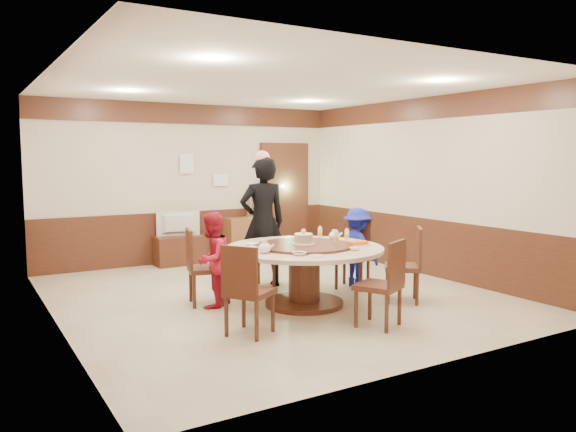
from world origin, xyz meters
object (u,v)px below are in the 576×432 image
person_red (212,260)px  person_blue (358,247)px  person_standing (263,222)px  side_cabinet (247,237)px  tv_stand (179,250)px  shrimp_platter (357,244)px  television (179,224)px  birthday_cake (303,239)px  banquet_table (304,264)px  thermos (250,207)px

person_red → person_blue: (2.24, -0.05, -0.02)m
person_standing → person_red: 1.30m
person_blue → side_cabinet: 2.98m
person_blue → tv_stand: size_ratio=1.34×
person_standing → person_red: size_ratio=1.57×
person_red → shrimp_platter: bearing=113.7°
tv_stand → person_red: bearing=-101.9°
person_red → side_cabinet: 3.49m
television → person_blue: bearing=129.7°
birthday_cake → person_blue: bearing=20.6°
banquet_table → thermos: bearing=74.1°
television → person_standing: bearing=112.4°
person_red → shrimp_platter: 1.83m
shrimp_platter → television: size_ratio=0.40×
birthday_cake → television: birthday_cake is taller
banquet_table → tv_stand: bearing=97.0°
person_blue → television: bearing=23.1°
person_standing → banquet_table: bearing=95.3°
person_standing → side_cabinet: 2.47m
banquet_table → tv_stand: size_ratio=2.33×
shrimp_platter → side_cabinet: size_ratio=0.38×
television → thermos: bearing=-168.3°
person_red → side_cabinet: size_ratio=1.49×
person_standing → thermos: person_standing is taller
thermos → person_blue: bearing=-85.3°
shrimp_platter → person_red: bearing=152.7°
tv_stand → television: size_ratio=1.13×
person_red → birthday_cake: person_red is taller
person_red → birthday_cake: bearing=114.8°
tv_stand → side_cabinet: bearing=1.3°
tv_stand → person_standing: bearing=-78.1°
person_red → person_blue: bearing=139.7°
person_standing → person_blue: person_standing is taller
shrimp_platter → thermos: size_ratio=0.79×
birthday_cake → shrimp_platter: size_ratio=0.94×
person_blue → thermos: person_blue is taller
shrimp_platter → tv_stand: bearing=105.3°
person_standing → birthday_cake: (-0.04, -1.17, -0.09)m
person_blue → birthday_cake: 1.33m
banquet_table → birthday_cake: birthday_cake is taller
birthday_cake → thermos: bearing=74.1°
banquet_table → thermos: (0.98, 3.44, 0.41)m
banquet_table → shrimp_platter: size_ratio=6.60×
shrimp_platter → birthday_cake: bearing=150.9°
person_blue → side_cabinet: (-0.31, 2.96, -0.20)m
side_cabinet → person_blue: bearing=-84.0°
banquet_table → person_blue: bearing=21.6°
person_blue → thermos: size_ratio=3.01×
banquet_table → tv_stand: banquet_table is taller
side_cabinet → thermos: size_ratio=2.11×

